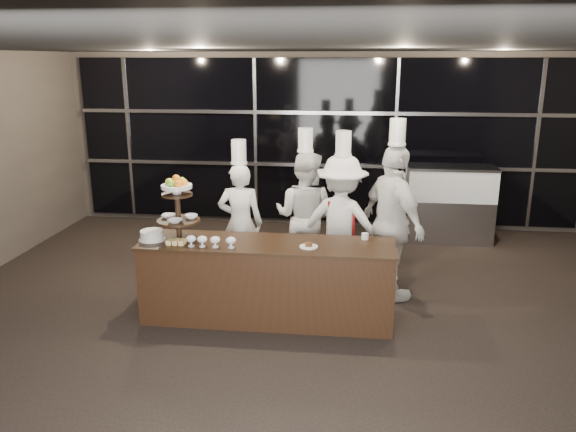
# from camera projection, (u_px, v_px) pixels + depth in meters

# --- Properties ---
(room) EXTENTS (10.00, 10.00, 10.00)m
(room) POSITION_uv_depth(u_px,v_px,m) (294.00, 222.00, 4.96)
(room) COLOR black
(room) RESTS_ON ground
(window_wall) EXTENTS (8.60, 0.10, 2.80)m
(window_wall) POSITION_uv_depth(u_px,v_px,m) (324.00, 142.00, 9.67)
(window_wall) COLOR black
(window_wall) RESTS_ON ground
(buffet_counter) EXTENTS (2.84, 0.74, 0.92)m
(buffet_counter) POSITION_uv_depth(u_px,v_px,m) (267.00, 281.00, 6.34)
(buffet_counter) COLOR black
(buffet_counter) RESTS_ON ground
(display_stand) EXTENTS (0.48, 0.48, 0.74)m
(display_stand) POSITION_uv_depth(u_px,v_px,m) (178.00, 203.00, 6.22)
(display_stand) COLOR black
(display_stand) RESTS_ON buffet_counter
(compotes) EXTENTS (0.55, 0.11, 0.12)m
(compotes) POSITION_uv_depth(u_px,v_px,m) (210.00, 240.00, 6.06)
(compotes) COLOR silver
(compotes) RESTS_ON buffet_counter
(layer_cake) EXTENTS (0.30, 0.30, 0.11)m
(layer_cake) POSITION_uv_depth(u_px,v_px,m) (152.00, 235.00, 6.31)
(layer_cake) COLOR white
(layer_cake) RESTS_ON buffet_counter
(pastry_squares) EXTENTS (0.20, 0.13, 0.05)m
(pastry_squares) POSITION_uv_depth(u_px,v_px,m) (176.00, 242.00, 6.17)
(pastry_squares) COLOR #F1CB76
(pastry_squares) RESTS_ON buffet_counter
(small_plate) EXTENTS (0.20, 0.20, 0.05)m
(small_plate) POSITION_uv_depth(u_px,v_px,m) (309.00, 246.00, 6.07)
(small_plate) COLOR white
(small_plate) RESTS_ON buffet_counter
(chef_cup) EXTENTS (0.08, 0.08, 0.07)m
(chef_cup) POSITION_uv_depth(u_px,v_px,m) (365.00, 236.00, 6.33)
(chef_cup) COLOR white
(chef_cup) RESTS_ON buffet_counter
(display_case) EXTENTS (1.39, 0.61, 1.24)m
(display_case) POSITION_uv_depth(u_px,v_px,m) (449.00, 200.00, 9.06)
(display_case) COLOR #A5A5AA
(display_case) RESTS_ON ground
(chef_a) EXTENTS (0.60, 0.41, 1.90)m
(chef_a) POSITION_uv_depth(u_px,v_px,m) (240.00, 221.00, 7.35)
(chef_a) COLOR white
(chef_a) RESTS_ON ground
(chef_b) EXTENTS (0.99, 0.86, 2.04)m
(chef_b) POSITION_uv_depth(u_px,v_px,m) (305.00, 215.00, 7.43)
(chef_b) COLOR white
(chef_b) RESTS_ON ground
(chef_c) EXTENTS (1.25, 0.88, 2.05)m
(chef_c) POSITION_uv_depth(u_px,v_px,m) (341.00, 223.00, 7.07)
(chef_c) COLOR white
(chef_c) RESTS_ON ground
(chef_d) EXTENTS (0.99, 1.21, 2.23)m
(chef_d) POSITION_uv_depth(u_px,v_px,m) (393.00, 223.00, 6.76)
(chef_d) COLOR white
(chef_d) RESTS_ON ground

